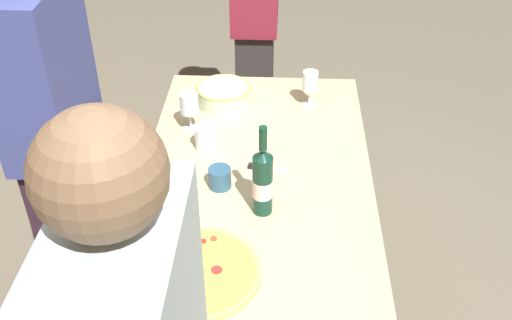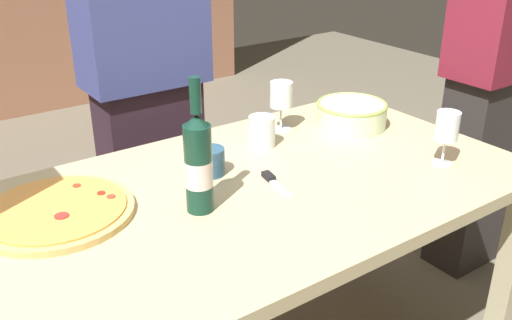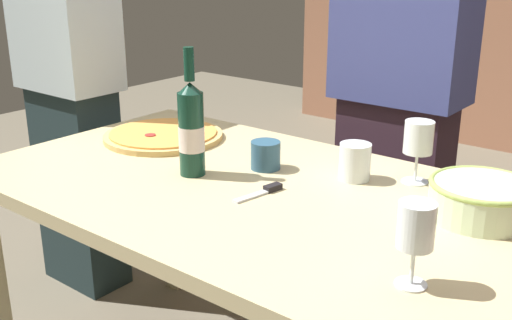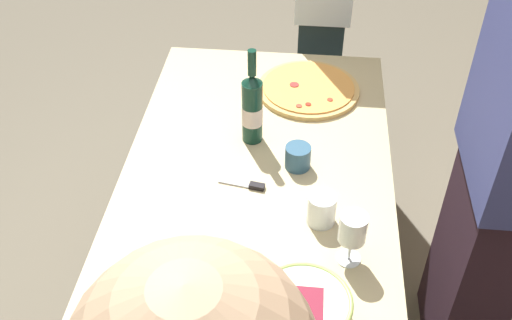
{
  "view_description": "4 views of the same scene",
  "coord_description": "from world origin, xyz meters",
  "px_view_note": "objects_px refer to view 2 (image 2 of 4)",
  "views": [
    {
      "loc": [
        -1.82,
        -0.09,
        2.17
      ],
      "look_at": [
        0.0,
        0.0,
        0.83
      ],
      "focal_mm": 41.72,
      "sensor_mm": 36.0,
      "label": 1
    },
    {
      "loc": [
        -0.85,
        -1.2,
        1.5
      ],
      "look_at": [
        0.0,
        0.0,
        0.83
      ],
      "focal_mm": 40.46,
      "sensor_mm": 36.0,
      "label": 2
    },
    {
      "loc": [
        0.96,
        -1.2,
        1.35
      ],
      "look_at": [
        0.0,
        0.0,
        0.83
      ],
      "focal_mm": 43.12,
      "sensor_mm": 36.0,
      "label": 3
    },
    {
      "loc": [
        1.48,
        0.15,
        2.1
      ],
      "look_at": [
        0.0,
        0.0,
        0.83
      ],
      "focal_mm": 42.71,
      "sensor_mm": 36.0,
      "label": 4
    }
  ],
  "objects_px": {
    "pizza_knife": "(273,181)",
    "person_host": "(145,77)",
    "cup_amber": "(210,161)",
    "pizza": "(56,211)",
    "dining_table": "(256,213)",
    "wine_glass_by_bottle": "(281,97)",
    "wine_glass_near_pizza": "(447,127)",
    "person_guest_left": "(495,66)",
    "serving_bowl": "(351,113)",
    "wine_bottle": "(198,163)",
    "cup_ceramic": "(262,132)"
  },
  "relations": [
    {
      "from": "pizza",
      "to": "wine_glass_near_pizza",
      "type": "relative_size",
      "value": 2.36
    },
    {
      "from": "pizza_knife",
      "to": "person_host",
      "type": "relative_size",
      "value": 0.09
    },
    {
      "from": "cup_amber",
      "to": "person_host",
      "type": "height_order",
      "value": "person_host"
    },
    {
      "from": "wine_bottle",
      "to": "cup_amber",
      "type": "distance_m",
      "value": 0.23
    },
    {
      "from": "dining_table",
      "to": "wine_glass_near_pizza",
      "type": "height_order",
      "value": "wine_glass_near_pizza"
    },
    {
      "from": "serving_bowl",
      "to": "dining_table",
      "type": "bearing_deg",
      "value": -161.87
    },
    {
      "from": "dining_table",
      "to": "cup_amber",
      "type": "distance_m",
      "value": 0.2
    },
    {
      "from": "serving_bowl",
      "to": "pizza_knife",
      "type": "height_order",
      "value": "serving_bowl"
    },
    {
      "from": "wine_glass_near_pizza",
      "to": "pizza_knife",
      "type": "relative_size",
      "value": 1.08
    },
    {
      "from": "pizza",
      "to": "cup_amber",
      "type": "distance_m",
      "value": 0.45
    },
    {
      "from": "wine_glass_by_bottle",
      "to": "person_guest_left",
      "type": "relative_size",
      "value": 0.1
    },
    {
      "from": "wine_bottle",
      "to": "cup_ceramic",
      "type": "bearing_deg",
      "value": 33.34
    },
    {
      "from": "cup_amber",
      "to": "person_guest_left",
      "type": "height_order",
      "value": "person_guest_left"
    },
    {
      "from": "cup_ceramic",
      "to": "pizza_knife",
      "type": "bearing_deg",
      "value": -118.88
    },
    {
      "from": "pizza",
      "to": "person_guest_left",
      "type": "xyz_separation_m",
      "value": [
        1.72,
        -0.09,
        0.13
      ]
    },
    {
      "from": "wine_glass_near_pizza",
      "to": "cup_amber",
      "type": "distance_m",
      "value": 0.71
    },
    {
      "from": "wine_glass_near_pizza",
      "to": "cup_amber",
      "type": "relative_size",
      "value": 1.95
    },
    {
      "from": "wine_glass_near_pizza",
      "to": "person_guest_left",
      "type": "relative_size",
      "value": 0.1
    },
    {
      "from": "pizza",
      "to": "pizza_knife",
      "type": "bearing_deg",
      "value": -17.27
    },
    {
      "from": "serving_bowl",
      "to": "person_host",
      "type": "relative_size",
      "value": 0.14
    },
    {
      "from": "wine_glass_near_pizza",
      "to": "cup_amber",
      "type": "height_order",
      "value": "wine_glass_near_pizza"
    },
    {
      "from": "pizza",
      "to": "serving_bowl",
      "type": "height_order",
      "value": "serving_bowl"
    },
    {
      "from": "pizza",
      "to": "wine_glass_by_bottle",
      "type": "distance_m",
      "value": 0.86
    },
    {
      "from": "person_guest_left",
      "to": "wine_glass_near_pizza",
      "type": "bearing_deg",
      "value": 20.32
    },
    {
      "from": "wine_glass_by_bottle",
      "to": "cup_ceramic",
      "type": "height_order",
      "value": "wine_glass_by_bottle"
    },
    {
      "from": "pizza",
      "to": "wine_glass_near_pizza",
      "type": "bearing_deg",
      "value": -19.12
    },
    {
      "from": "person_host",
      "to": "cup_amber",
      "type": "bearing_deg",
      "value": -6.78
    },
    {
      "from": "cup_amber",
      "to": "person_host",
      "type": "xyz_separation_m",
      "value": [
        0.1,
        0.64,
        0.08
      ]
    },
    {
      "from": "pizza",
      "to": "pizza_knife",
      "type": "xyz_separation_m",
      "value": [
        0.57,
        -0.18,
        -0.01
      ]
    },
    {
      "from": "wine_glass_near_pizza",
      "to": "cup_ceramic",
      "type": "bearing_deg",
      "value": 130.7
    },
    {
      "from": "person_guest_left",
      "to": "wine_glass_by_bottle",
      "type": "bearing_deg",
      "value": -18.0
    },
    {
      "from": "dining_table",
      "to": "wine_glass_by_bottle",
      "type": "relative_size",
      "value": 9.26
    },
    {
      "from": "dining_table",
      "to": "cup_amber",
      "type": "xyz_separation_m",
      "value": [
        -0.07,
        0.13,
        0.13
      ]
    },
    {
      "from": "wine_bottle",
      "to": "pizza_knife",
      "type": "distance_m",
      "value": 0.28
    },
    {
      "from": "pizza",
      "to": "cup_amber",
      "type": "xyz_separation_m",
      "value": [
        0.45,
        -0.02,
        0.03
      ]
    },
    {
      "from": "wine_bottle",
      "to": "pizza",
      "type": "bearing_deg",
      "value": 149.51
    },
    {
      "from": "pizza",
      "to": "person_host",
      "type": "xyz_separation_m",
      "value": [
        0.55,
        0.61,
        0.11
      ]
    },
    {
      "from": "cup_ceramic",
      "to": "person_host",
      "type": "distance_m",
      "value": 0.58
    },
    {
      "from": "wine_bottle",
      "to": "person_host",
      "type": "relative_size",
      "value": 0.21
    },
    {
      "from": "pizza",
      "to": "serving_bowl",
      "type": "distance_m",
      "value": 1.06
    },
    {
      "from": "dining_table",
      "to": "pizza",
      "type": "height_order",
      "value": "pizza"
    },
    {
      "from": "pizza",
      "to": "person_guest_left",
      "type": "height_order",
      "value": "person_guest_left"
    },
    {
      "from": "serving_bowl",
      "to": "pizza_knife",
      "type": "bearing_deg",
      "value": -158.12
    },
    {
      "from": "wine_glass_by_bottle",
      "to": "cup_amber",
      "type": "xyz_separation_m",
      "value": [
        -0.39,
        -0.17,
        -0.08
      ]
    },
    {
      "from": "wine_glass_near_pizza",
      "to": "person_guest_left",
      "type": "xyz_separation_m",
      "value": [
        0.65,
        0.28,
        0.02
      ]
    },
    {
      "from": "cup_ceramic",
      "to": "person_guest_left",
      "type": "xyz_separation_m",
      "value": [
        1.02,
        -0.15,
        0.09
      ]
    },
    {
      "from": "pizza_knife",
      "to": "person_host",
      "type": "distance_m",
      "value": 0.8
    },
    {
      "from": "dining_table",
      "to": "wine_glass_near_pizza",
      "type": "bearing_deg",
      "value": -21.56
    },
    {
      "from": "serving_bowl",
      "to": "person_guest_left",
      "type": "bearing_deg",
      "value": -9.64
    },
    {
      "from": "pizza",
      "to": "person_host",
      "type": "height_order",
      "value": "person_host"
    }
  ]
}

